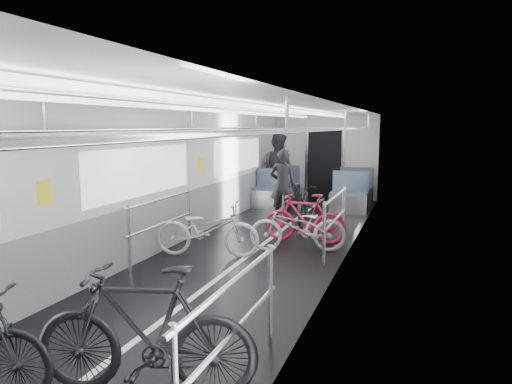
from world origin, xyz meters
TOP-DOWN VIEW (x-y plane):
  - car_shell at (0.00, 1.78)m, footprint 3.02×14.01m
  - bike_left_far at (-0.62, 0.47)m, footprint 1.79×0.96m
  - bike_right_near at (0.61, -3.18)m, footprint 1.83×0.92m
  - bike_right_mid at (0.69, 1.24)m, footprint 1.71×1.01m
  - bike_right_far at (0.66, 1.84)m, footprint 1.50×0.43m
  - bike_aisle at (0.24, 3.54)m, footprint 0.79×1.71m
  - person_standing at (-0.28, 3.64)m, footprint 0.65×0.50m
  - person_seated at (-1.04, 5.77)m, footprint 1.11×0.99m

SIDE VIEW (x-z plane):
  - bike_right_mid at x=0.69m, z-range 0.00..0.85m
  - bike_aisle at x=0.24m, z-range 0.00..0.87m
  - bike_left_far at x=-0.62m, z-range 0.00..0.89m
  - bike_right_far at x=0.66m, z-range 0.00..0.90m
  - bike_right_near at x=0.61m, z-range 0.00..1.06m
  - person_standing at x=-0.28m, z-range 0.00..1.59m
  - person_seated at x=-1.04m, z-range 0.00..1.89m
  - car_shell at x=0.00m, z-range -0.08..2.33m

